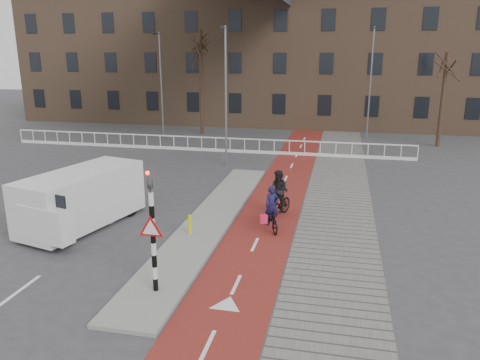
# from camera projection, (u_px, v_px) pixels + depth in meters

# --- Properties ---
(ground) EXTENTS (120.00, 120.00, 0.00)m
(ground) POSITION_uv_depth(u_px,v_px,m) (198.00, 265.00, 15.00)
(ground) COLOR #38383A
(ground) RESTS_ON ground
(bike_lane) EXTENTS (2.50, 60.00, 0.01)m
(bike_lane) POSITION_uv_depth(u_px,v_px,m) (283.00, 184.00, 24.10)
(bike_lane) COLOR maroon
(bike_lane) RESTS_ON ground
(sidewalk) EXTENTS (3.00, 60.00, 0.01)m
(sidewalk) POSITION_uv_depth(u_px,v_px,m) (339.00, 187.00, 23.52)
(sidewalk) COLOR slate
(sidewalk) RESTS_ON ground
(curb_island) EXTENTS (1.80, 16.00, 0.12)m
(curb_island) POSITION_uv_depth(u_px,v_px,m) (210.00, 219.00, 18.89)
(curb_island) COLOR gray
(curb_island) RESTS_ON ground
(traffic_signal) EXTENTS (0.80, 0.80, 3.68)m
(traffic_signal) POSITION_uv_depth(u_px,v_px,m) (152.00, 228.00, 12.68)
(traffic_signal) COLOR black
(traffic_signal) RESTS_ON curb_island
(bollard) EXTENTS (0.12, 0.12, 0.73)m
(bollard) POSITION_uv_depth(u_px,v_px,m) (190.00, 224.00, 17.16)
(bollard) COLOR #D4D00B
(bollard) RESTS_ON curb_island
(cyclist_near) EXTENTS (1.17, 1.71, 1.72)m
(cyclist_near) POSITION_uv_depth(u_px,v_px,m) (271.00, 216.00, 17.79)
(cyclist_near) COLOR black
(cyclist_near) RESTS_ON bike_lane
(cyclist_far) EXTENTS (1.20, 1.88, 1.96)m
(cyclist_far) POSITION_uv_depth(u_px,v_px,m) (279.00, 198.00, 19.14)
(cyclist_far) COLOR black
(cyclist_far) RESTS_ON bike_lane
(van) EXTENTS (3.22, 5.46, 2.20)m
(van) POSITION_uv_depth(u_px,v_px,m) (82.00, 198.00, 18.05)
(van) COLOR silver
(van) RESTS_ON ground
(railing) EXTENTS (28.00, 0.10, 0.99)m
(railing) POSITION_uv_depth(u_px,v_px,m) (202.00, 146.00, 31.94)
(railing) COLOR silver
(railing) RESTS_ON ground
(townhouse_row) EXTENTS (46.00, 10.00, 15.90)m
(townhouse_row) POSITION_uv_depth(u_px,v_px,m) (267.00, 37.00, 43.63)
(townhouse_row) COLOR #7F6047
(townhouse_row) RESTS_ON ground
(tree_mid) EXTENTS (0.29, 0.29, 8.21)m
(tree_mid) POSITION_uv_depth(u_px,v_px,m) (201.00, 83.00, 37.51)
(tree_mid) COLOR #301F15
(tree_mid) RESTS_ON ground
(tree_right) EXTENTS (0.26, 0.26, 6.53)m
(tree_right) POSITION_uv_depth(u_px,v_px,m) (442.00, 100.00, 32.64)
(tree_right) COLOR #301F15
(tree_right) RESTS_ON ground
(streetlight_near) EXTENTS (0.12, 0.12, 7.98)m
(streetlight_near) POSITION_uv_depth(u_px,v_px,m) (226.00, 98.00, 27.16)
(streetlight_near) COLOR slate
(streetlight_near) RESTS_ON ground
(streetlight_left) EXTENTS (0.12, 0.12, 7.92)m
(streetlight_left) POSITION_uv_depth(u_px,v_px,m) (161.00, 87.00, 35.33)
(streetlight_left) COLOR slate
(streetlight_left) RESTS_ON ground
(streetlight_right) EXTENTS (0.12, 0.12, 8.35)m
(streetlight_right) POSITION_uv_depth(u_px,v_px,m) (370.00, 84.00, 35.58)
(streetlight_right) COLOR slate
(streetlight_right) RESTS_ON ground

